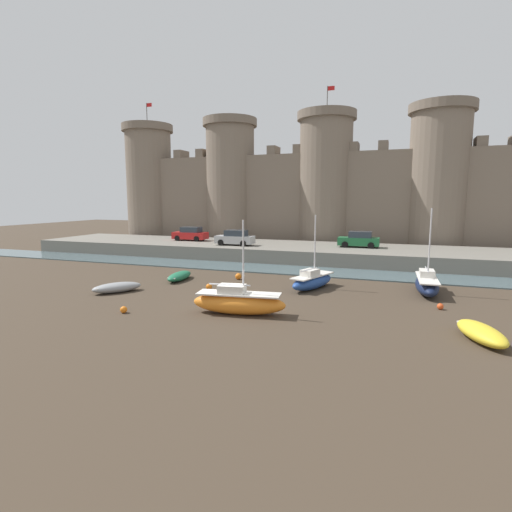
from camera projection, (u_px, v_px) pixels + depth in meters
ground_plane at (234, 309)px, 23.23m from camera, size 160.00×160.00×0.00m
water_channel at (291, 270)px, 35.59m from camera, size 80.00×4.50×0.10m
quay_road at (309, 253)px, 42.26m from camera, size 63.41×10.00×1.43m
castle at (325, 188)px, 49.81m from camera, size 58.59×7.18×19.86m
rowboat_midflat_centre at (117, 287)px, 27.27m from camera, size 2.94×3.34×0.67m
rowboat_midflat_left at (179, 276)px, 31.28m from camera, size 1.40×3.44×0.67m
sailboat_near_channel_left at (238, 302)px, 22.06m from camera, size 5.39×2.17×5.23m
sailboat_midflat_right at (312, 281)px, 28.30m from camera, size 2.87×4.85×5.24m
rowboat_foreground_centre at (481, 333)px, 17.87m from camera, size 2.42×3.66×0.75m
sailboat_foreground_right at (427, 284)px, 27.00m from camera, size 1.54×5.36×5.75m
mooring_buoy_near_channel at (124, 310)px, 22.31m from camera, size 0.39×0.39×0.39m
mooring_buoy_mid_mud at (238, 276)px, 31.62m from camera, size 0.50×0.50×0.50m
mooring_buoy_off_centre at (209, 287)px, 28.03m from camera, size 0.44×0.44×0.44m
mooring_buoy_near_shore at (440, 306)px, 23.02m from camera, size 0.36×0.36×0.36m
car_quay_west at (359, 240)px, 40.82m from camera, size 4.12×1.92×1.62m
car_quay_east at (190, 234)px, 47.44m from camera, size 4.12×1.92×1.62m
car_quay_centre_west at (235, 238)px, 42.64m from camera, size 4.12×1.92×1.62m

